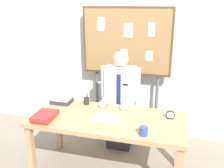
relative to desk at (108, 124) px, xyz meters
The scene contains 10 objects.
back_wall 1.38m from the desk, 90.00° to the left, with size 6.40×0.08×2.70m, color silver.
desk is the anchor object (origin of this frame).
person 0.63m from the desk, 90.00° to the left, with size 0.55×0.56×1.41m.
bulletin_board 1.27m from the desk, 89.99° to the left, with size 1.30×0.09×1.98m.
book_stack 0.73m from the desk, 159.50° to the right, with size 0.22×0.30×0.08m.
open_notebook 0.09m from the desk, 128.84° to the right, with size 0.30×0.22×0.01m, color white.
desk_clock 0.73m from the desk, 12.93° to the left, with size 0.10×0.04×0.10m.
coffee_mug 0.56m from the desk, 32.44° to the right, with size 0.09×0.09×0.09m, color #334C8C.
pen_holder 0.50m from the desk, 140.87° to the left, with size 0.07×0.07×0.16m.
paper_tray 0.77m from the desk, 159.39° to the left, with size 0.26×0.20×0.06m.
Camera 1 is at (0.74, -2.52, 2.03)m, focal length 39.91 mm.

